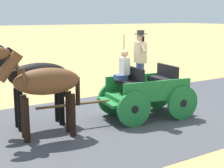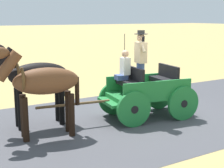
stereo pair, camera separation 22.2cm
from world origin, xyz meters
TOP-DOWN VIEW (x-y plane):
  - ground_plane at (0.00, 0.00)m, footprint 200.00×200.00m
  - road_surface at (0.00, 0.00)m, footprint 5.85×160.00m
  - horse_drawn_carriage at (-0.09, 0.30)m, footprint 1.74×4.51m
  - horse_near_side at (-0.12, 3.36)m, footprint 0.84×2.15m
  - horse_off_side at (0.79, 3.23)m, footprint 0.70×2.14m

SIDE VIEW (x-z plane):
  - ground_plane at x=0.00m, z-range 0.00..0.00m
  - road_surface at x=0.00m, z-range 0.00..0.01m
  - horse_drawn_carriage at x=-0.09m, z-range -0.43..2.07m
  - horse_near_side at x=-0.12m, z-range 0.22..2.43m
  - horse_off_side at x=0.79m, z-range 0.22..2.43m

